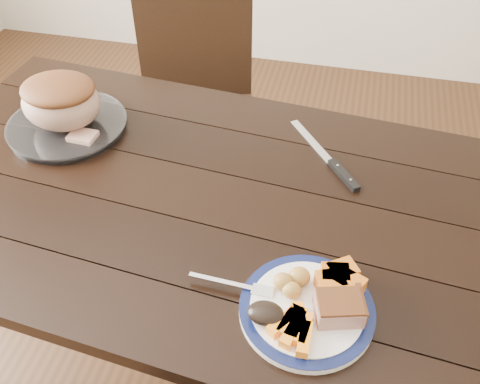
% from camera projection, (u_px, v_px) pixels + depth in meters
% --- Properties ---
extents(ground, '(4.00, 4.00, 0.00)m').
position_uv_depth(ground, '(218.00, 357.00, 1.80)').
color(ground, '#472B16').
rests_on(ground, ground).
extents(dining_table, '(1.68, 1.05, 0.75)m').
position_uv_depth(dining_table, '(211.00, 223.00, 1.35)').
color(dining_table, black).
rests_on(dining_table, ground).
extents(chair_far, '(0.54, 0.54, 0.93)m').
position_uv_depth(chair_far, '(199.00, 98.00, 2.01)').
color(chair_far, black).
rests_on(chair_far, ground).
extents(dinner_plate, '(0.27, 0.27, 0.02)m').
position_uv_depth(dinner_plate, '(307.00, 310.00, 1.04)').
color(dinner_plate, white).
rests_on(dinner_plate, dining_table).
extents(plate_rim, '(0.27, 0.27, 0.02)m').
position_uv_depth(plate_rim, '(307.00, 308.00, 1.04)').
color(plate_rim, '#0C143D').
rests_on(plate_rim, dinner_plate).
extents(serving_platter, '(0.32, 0.32, 0.02)m').
position_uv_depth(serving_platter, '(68.00, 126.00, 1.48)').
color(serving_platter, white).
rests_on(serving_platter, dining_table).
extents(pork_slice, '(0.10, 0.09, 0.04)m').
position_uv_depth(pork_slice, '(339.00, 308.00, 1.01)').
color(pork_slice, '#AD7669').
rests_on(pork_slice, dinner_plate).
extents(roasted_potatoes, '(0.07, 0.07, 0.04)m').
position_uv_depth(roasted_potatoes, '(292.00, 282.00, 1.06)').
color(roasted_potatoes, gold).
rests_on(roasted_potatoes, dinner_plate).
extents(carrot_batons, '(0.08, 0.11, 0.02)m').
position_uv_depth(carrot_batons, '(295.00, 327.00, 0.99)').
color(carrot_batons, orange).
rests_on(carrot_batons, dinner_plate).
extents(pumpkin_wedges, '(0.10, 0.10, 0.04)m').
position_uv_depth(pumpkin_wedges, '(339.00, 280.00, 1.06)').
color(pumpkin_wedges, orange).
rests_on(pumpkin_wedges, dinner_plate).
extents(dark_mushroom, '(0.07, 0.05, 0.03)m').
position_uv_depth(dark_mushroom, '(266.00, 313.00, 1.01)').
color(dark_mushroom, black).
rests_on(dark_mushroom, dinner_plate).
extents(fork, '(0.18, 0.03, 0.00)m').
position_uv_depth(fork, '(238.00, 286.00, 1.07)').
color(fork, silver).
rests_on(fork, dinner_plate).
extents(roast_joint, '(0.21, 0.18, 0.14)m').
position_uv_depth(roast_joint, '(61.00, 103.00, 1.43)').
color(roast_joint, tan).
rests_on(roast_joint, serving_platter).
extents(cut_slice, '(0.07, 0.06, 0.02)m').
position_uv_depth(cut_slice, '(83.00, 137.00, 1.42)').
color(cut_slice, tan).
rests_on(cut_slice, serving_platter).
extents(carving_knife, '(0.21, 0.27, 0.01)m').
position_uv_depth(carving_knife, '(335.00, 166.00, 1.36)').
color(carving_knife, silver).
rests_on(carving_knife, dining_table).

